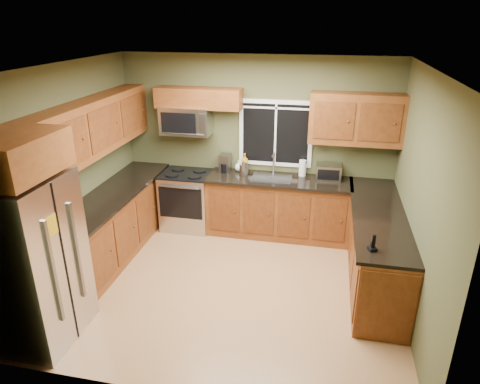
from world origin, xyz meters
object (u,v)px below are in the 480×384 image
at_px(soap_bottle_c, 239,166).
at_px(coffee_maker, 225,163).
at_px(toaster_oven, 329,172).
at_px(paper_towel_roll, 302,168).
at_px(refrigerator, 34,262).
at_px(soap_bottle_a, 245,163).
at_px(range, 187,200).
at_px(kettle, 244,169).
at_px(microwave, 186,120).
at_px(cordless_phone, 373,246).

bearing_deg(soap_bottle_c, coffee_maker, -163.87).
xyz_separation_m(toaster_oven, paper_towel_roll, (-0.39, 0.06, 0.01)).
height_order(refrigerator, paper_towel_roll, refrigerator).
bearing_deg(refrigerator, soap_bottle_c, 63.60).
relative_size(toaster_oven, soap_bottle_c, 2.21).
bearing_deg(refrigerator, soap_bottle_a, 61.74).
distance_m(range, soap_bottle_c, 1.00).
distance_m(refrigerator, soap_bottle_a, 3.36).
distance_m(range, kettle, 1.09).
distance_m(refrigerator, soap_bottle_c, 3.35).
bearing_deg(kettle, microwave, 171.97).
bearing_deg(kettle, soap_bottle_c, 118.52).
bearing_deg(microwave, paper_towel_roll, 2.37).
bearing_deg(soap_bottle_c, range, -163.93).
height_order(toaster_oven, soap_bottle_a, soap_bottle_a).
distance_m(refrigerator, coffee_maker, 3.21).
bearing_deg(paper_towel_roll, soap_bottle_c, 178.84).
distance_m(refrigerator, toaster_oven, 4.10).
relative_size(toaster_oven, cordless_phone, 2.10).
height_order(refrigerator, microwave, microwave).
xyz_separation_m(microwave, paper_towel_roll, (1.79, 0.07, -0.67)).
bearing_deg(toaster_oven, paper_towel_roll, 170.83).
relative_size(coffee_maker, soap_bottle_a, 0.91).
bearing_deg(coffee_maker, kettle, -26.44).
bearing_deg(microwave, toaster_oven, 0.29).
distance_m(microwave, kettle, 1.15).
relative_size(range, toaster_oven, 2.49).
distance_m(toaster_oven, paper_towel_roll, 0.40).
bearing_deg(paper_towel_roll, soap_bottle_a, -178.46).
relative_size(kettle, paper_towel_roll, 0.88).
height_order(refrigerator, kettle, refrigerator).
bearing_deg(kettle, refrigerator, -120.13).
bearing_deg(paper_towel_roll, kettle, -166.77).
height_order(toaster_oven, coffee_maker, coffee_maker).
height_order(coffee_maker, kettle, coffee_maker).
xyz_separation_m(refrigerator, coffee_maker, (1.28, 2.94, 0.17)).
relative_size(refrigerator, soap_bottle_a, 5.98).
height_order(soap_bottle_a, cordless_phone, soap_bottle_a).
bearing_deg(paper_towel_roll, range, -173.30).
bearing_deg(toaster_oven, kettle, -173.61).
bearing_deg(cordless_phone, soap_bottle_c, 131.32).
height_order(refrigerator, soap_bottle_c, refrigerator).
relative_size(kettle, soap_bottle_a, 0.80).
bearing_deg(refrigerator, paper_towel_roll, 50.24).
distance_m(microwave, soap_bottle_a, 1.10).
relative_size(paper_towel_roll, soap_bottle_a, 0.91).
bearing_deg(range, coffee_maker, 16.04).
distance_m(refrigerator, kettle, 3.21).
distance_m(microwave, paper_towel_roll, 1.91).
relative_size(range, soap_bottle_c, 5.50).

